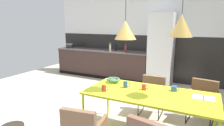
{
  "coord_description": "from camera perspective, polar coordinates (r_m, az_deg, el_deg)",
  "views": [
    {
      "loc": [
        1.66,
        -2.97,
        1.8
      ],
      "look_at": [
        -0.26,
        0.88,
        0.91
      ],
      "focal_mm": 31.21,
      "sensor_mm": 36.0,
      "label": 1
    }
  ],
  "objects": [
    {
      "name": "mug_dark_espresso",
      "position": [
        3.18,
        9.37,
        -6.99
      ],
      "size": [
        0.11,
        0.07,
        0.09
      ],
      "color": "#B23D33",
      "rests_on": "dining_table"
    },
    {
      "name": "cooking_pot",
      "position": [
        7.16,
        -12.32,
        4.91
      ],
      "size": [
        0.26,
        0.26,
        0.18
      ],
      "color": "black",
      "rests_on": "kitchen_counter"
    },
    {
      "name": "mug_wide_latte",
      "position": [
        3.25,
        17.75,
        -7.13
      ],
      "size": [
        0.13,
        0.09,
        0.08
      ],
      "color": "#335B93",
      "rests_on": "dining_table"
    },
    {
      "name": "pendant_lamp_over_table_far",
      "position": [
        2.84,
        19.64,
        10.27
      ],
      "size": [
        0.31,
        0.31,
        1.17
      ],
      "color": "black"
    },
    {
      "name": "back_wall_splashback_dark",
      "position": [
        6.34,
        10.93,
        1.53
      ],
      "size": [
        6.65,
        0.12,
        1.42
      ],
      "primitive_type": "cube",
      "color": "black",
      "rests_on": "ground"
    },
    {
      "name": "mug_glass_clear",
      "position": [
        3.26,
        4.01,
        -6.27
      ],
      "size": [
        0.12,
        0.07,
        0.11
      ],
      "color": "#335B93",
      "rests_on": "dining_table"
    },
    {
      "name": "mug_white_ceramic",
      "position": [
        3.08,
        -2.35,
        -7.39
      ],
      "size": [
        0.12,
        0.07,
        0.1
      ],
      "color": "#B23D33",
      "rests_on": "dining_table"
    },
    {
      "name": "bottle_wine_green",
      "position": [
        6.32,
        1.16,
        4.57
      ],
      "size": [
        0.06,
        0.06,
        0.26
      ],
      "color": "black",
      "rests_on": "kitchen_counter"
    },
    {
      "name": "ground_plane",
      "position": [
        3.85,
        -2.51,
        -16.28
      ],
      "size": [
        8.65,
        8.65,
        0.0
      ],
      "primitive_type": "plane",
      "color": "beige"
    },
    {
      "name": "bottle_spice_small",
      "position": [
        6.02,
        3.95,
        4.19
      ],
      "size": [
        0.07,
        0.07,
        0.28
      ],
      "color": "maroon",
      "rests_on": "kitchen_counter"
    },
    {
      "name": "refrigerator_column",
      "position": [
        5.85,
        14.2,
        3.84
      ],
      "size": [
        0.68,
        0.6,
        2.09
      ],
      "primitive_type": "cube",
      "color": "silver",
      "rests_on": "ground"
    },
    {
      "name": "back_wall_panel_upper",
      "position": [
        6.26,
        11.45,
        14.43
      ],
      "size": [
        6.65,
        0.12,
        1.42
      ],
      "primitive_type": "cube",
      "color": "white",
      "rests_on": "back_wall_splashback_dark"
    },
    {
      "name": "fruit_bowl",
      "position": [
        3.52,
        0.42,
        -4.95
      ],
      "size": [
        0.25,
        0.25,
        0.08
      ],
      "color": "#4C704C",
      "rests_on": "dining_table"
    },
    {
      "name": "bottle_oil_tall",
      "position": [
        6.17,
        -0.58,
        4.47
      ],
      "size": [
        0.06,
        0.06,
        0.27
      ],
      "color": "tan",
      "rests_on": "kitchen_counter"
    },
    {
      "name": "pendant_lamp_over_table_near",
      "position": [
        2.98,
        3.97,
        9.61
      ],
      "size": [
        0.33,
        0.33,
        1.23
      ],
      "color": "black"
    },
    {
      "name": "dining_table",
      "position": [
        3.09,
        10.88,
        -9.29
      ],
      "size": [
        1.97,
        0.92,
        0.75
      ],
      "color": "#C7D127",
      "rests_on": "ground"
    },
    {
      "name": "armchair_far_side",
      "position": [
        4.0,
        11.69,
        -7.85
      ],
      "size": [
        0.5,
        0.48,
        0.75
      ],
      "rotation": [
        0.0,
        0.0,
        3.16
      ],
      "color": "brown",
      "rests_on": "ground"
    },
    {
      "name": "armchair_by_stool",
      "position": [
        3.98,
        25.03,
        -8.62
      ],
      "size": [
        0.55,
        0.54,
        0.77
      ],
      "rotation": [
        0.0,
        0.0,
        2.98
      ],
      "color": "brown",
      "rests_on": "ground"
    },
    {
      "name": "kitchen_counter",
      "position": [
        6.65,
        -2.99,
        -0.01
      ],
      "size": [
        3.28,
        0.63,
        0.92
      ],
      "color": "#392824",
      "rests_on": "ground"
    },
    {
      "name": "open_book",
      "position": [
        3.11,
        25.22,
        -9.22
      ],
      "size": [
        0.3,
        0.22,
        0.02
      ],
      "color": "white",
      "rests_on": "dining_table"
    }
  ]
}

